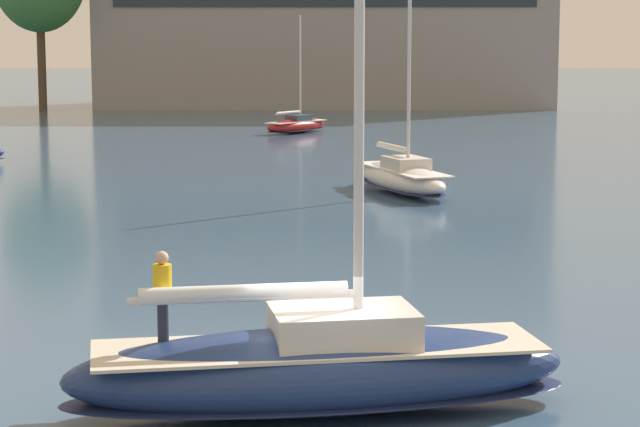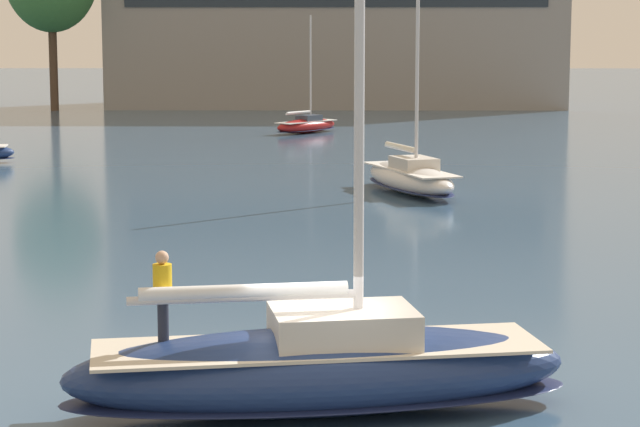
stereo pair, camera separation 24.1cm
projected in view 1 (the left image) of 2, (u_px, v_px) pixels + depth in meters
The scene contains 4 objects.
ground_plane at pixel (320, 413), 22.58m from camera, with size 400.00×400.00×0.00m, color #385675.
sailboat_main at pixel (321, 366), 22.45m from camera, with size 9.56×4.16×12.72m.
sailboat_moored_near_marina at pixel (404, 177), 52.62m from camera, with size 4.55×7.83×10.40m.
sailboat_moored_mid_channel at pixel (298, 125), 83.20m from camera, with size 4.81×5.38×7.80m.
Camera 1 is at (0.03, -21.80, 6.88)m, focal length 70.00 mm.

